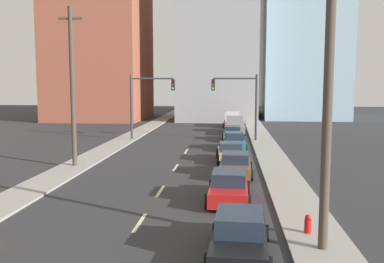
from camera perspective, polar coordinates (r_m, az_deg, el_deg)
sidewalk_left at (r=52.93m, az=-6.42°, el=0.28°), size 2.31×88.11×0.13m
sidewalk_right at (r=51.96m, az=8.67°, el=0.13°), size 2.31×88.11×0.13m
lane_stripe_at_9m at (r=18.17m, az=-6.99°, el=-11.96°), size 0.16×2.40×0.01m
lane_stripe_at_15m at (r=23.06m, az=-4.26°, el=-7.94°), size 0.16×2.40×0.01m
lane_stripe_at_21m at (r=29.32m, az=-2.19°, el=-4.80°), size 0.16×2.40×0.01m
lane_stripe_at_28m at (r=36.11m, az=-0.78°, el=-2.66°), size 0.16×2.40×0.01m
building_brick_left at (r=70.32m, az=-12.10°, el=10.55°), size 14.00×16.00×21.82m
building_office_center at (r=71.63m, az=3.58°, el=13.70°), size 12.00×20.00×29.51m
building_glass_right at (r=76.89m, az=14.35°, el=15.33°), size 13.00×20.00×35.67m
traffic_signal_left at (r=43.23m, az=-6.49°, el=4.49°), size 4.54×0.35×6.59m
traffic_signal_right at (r=42.37m, az=6.90°, el=4.45°), size 4.54×0.35×6.59m
utility_pole_right_near at (r=14.74m, az=17.70°, el=5.22°), size 1.60×0.32×10.73m
utility_pole_left_mid at (r=29.96m, az=-15.65°, el=5.81°), size 1.60×0.32×10.78m
fire_hydrant at (r=17.01m, az=15.18°, el=-11.99°), size 0.26×0.26×0.84m
sedan_black at (r=14.73m, az=6.35°, el=-13.68°), size 2.19×4.69×1.49m
sedan_red at (r=21.04m, az=4.92°, el=-7.44°), size 2.15×4.46×1.49m
sedan_brown at (r=26.77m, az=5.79°, el=-4.50°), size 2.21×4.28×1.43m
sedan_tan at (r=31.53m, az=5.14°, el=-2.83°), size 2.22×4.30×1.41m
sedan_teal at (r=37.24m, az=5.61°, el=-1.35°), size 2.20×4.32×1.51m
sedan_green at (r=43.29m, az=5.41°, el=-0.30°), size 2.07×4.33×1.43m
pickup_truck_gray at (r=49.60m, az=5.71°, el=0.71°), size 2.51×6.21×1.90m
box_truck_maroon at (r=56.62m, az=5.41°, el=1.57°), size 2.46×5.86×1.93m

